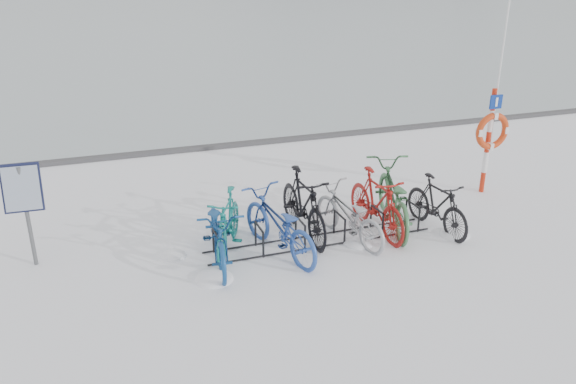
% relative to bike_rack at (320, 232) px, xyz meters
% --- Properties ---
extents(ground, '(900.00, 900.00, 0.00)m').
position_rel_bike_rack_xyz_m(ground, '(0.00, 0.00, -0.18)').
color(ground, white).
rests_on(ground, ground).
extents(quay_edge, '(400.00, 0.25, 0.10)m').
position_rel_bike_rack_xyz_m(quay_edge, '(0.00, 5.90, -0.13)').
color(quay_edge, '#3F3F42').
rests_on(quay_edge, ground).
extents(bike_rack, '(4.00, 0.48, 0.46)m').
position_rel_bike_rack_xyz_m(bike_rack, '(0.00, 0.00, 0.00)').
color(bike_rack, black).
rests_on(bike_rack, ground).
extents(info_board, '(0.57, 0.24, 1.68)m').
position_rel_bike_rack_xyz_m(info_board, '(-4.54, 0.73, 1.03)').
color(info_board, '#595B5E').
rests_on(info_board, ground).
extents(lifebuoy_station, '(0.76, 0.22, 3.95)m').
position_rel_bike_rack_xyz_m(lifebuoy_station, '(4.10, 0.95, 1.15)').
color(lifebuoy_station, red).
rests_on(lifebuoy_station, ground).
extents(bike_0, '(0.94, 2.06, 1.04)m').
position_rel_bike_rack_xyz_m(bike_0, '(-1.77, -0.09, 0.34)').
color(bike_0, navy).
rests_on(bike_0, ground).
extents(bike_1, '(1.17, 1.77, 1.04)m').
position_rel_bike_rack_xyz_m(bike_1, '(-1.54, 0.24, 0.34)').
color(bike_1, '#14726D').
rests_on(bike_1, ground).
extents(bike_2, '(1.20, 2.14, 1.06)m').
position_rel_bike_rack_xyz_m(bike_2, '(-0.79, -0.14, 0.35)').
color(bike_2, '#284A9B').
rests_on(bike_2, ground).
extents(bike_3, '(0.59, 2.00, 1.19)m').
position_rel_bike_rack_xyz_m(bike_3, '(-0.17, 0.36, 0.42)').
color(bike_3, black).
rests_on(bike_3, ground).
extents(bike_4, '(1.04, 1.94, 0.96)m').
position_rel_bike_rack_xyz_m(bike_4, '(0.49, -0.06, 0.30)').
color(bike_4, '#999BA1').
rests_on(bike_4, ground).
extents(bike_5, '(0.59, 1.90, 1.13)m').
position_rel_bike_rack_xyz_m(bike_5, '(1.09, 0.07, 0.39)').
color(bike_5, maroon).
rests_on(bike_5, ground).
extents(bike_6, '(1.39, 2.37, 1.17)m').
position_rel_bike_rack_xyz_m(bike_6, '(1.49, 0.21, 0.41)').
color(bike_6, '#376B41').
rests_on(bike_6, ground).
extents(bike_7, '(0.62, 1.70, 1.00)m').
position_rel_bike_rack_xyz_m(bike_7, '(2.14, -0.22, 0.32)').
color(bike_7, black).
rests_on(bike_7, ground).
extents(snow_drifts, '(5.60, 1.59, 0.20)m').
position_rel_bike_rack_xyz_m(snow_drifts, '(0.17, -0.14, -0.18)').
color(snow_drifts, white).
rests_on(snow_drifts, ground).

